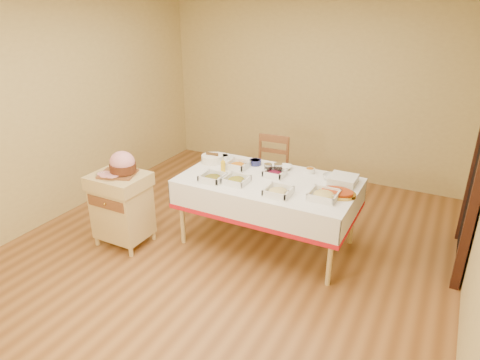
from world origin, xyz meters
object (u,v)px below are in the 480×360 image
object	(u,v)px
preserve_jar_left	(268,169)
preserve_jar_right	(278,169)
butcher_cart	(122,205)
mustard_bottle	(223,166)
plate_stack	(343,180)
brass_platter	(337,193)
bread_basket	(212,159)
dining_chair	(269,173)
ham_on_board	(122,165)
dining_table	(268,194)

from	to	relation	value
preserve_jar_left	preserve_jar_right	xyz separation A→B (m)	(0.10, 0.04, 0.00)
butcher_cart	preserve_jar_right	xyz separation A→B (m)	(1.42, 0.90, 0.35)
preserve_jar_right	mustard_bottle	world-z (taller)	mustard_bottle
preserve_jar_right	mustard_bottle	xyz separation A→B (m)	(-0.54, -0.23, 0.02)
plate_stack	brass_platter	xyz separation A→B (m)	(0.02, -0.29, -0.02)
preserve_jar_right	bread_basket	size ratio (longest dim) A/B	0.48
dining_chair	brass_platter	xyz separation A→B (m)	(1.06, -0.82, 0.30)
preserve_jar_left	mustard_bottle	xyz separation A→B (m)	(-0.45, -0.19, 0.02)
mustard_bottle	brass_platter	distance (m)	1.26
ham_on_board	mustard_bottle	size ratio (longest dim) A/B	2.45
ham_on_board	brass_platter	size ratio (longest dim) A/B	1.06
dining_table	mustard_bottle	size ratio (longest dim) A/B	11.71
butcher_cart	plate_stack	size ratio (longest dim) A/B	3.02
preserve_jar_right	brass_platter	world-z (taller)	preserve_jar_right
ham_on_board	bread_basket	size ratio (longest dim) A/B	1.56
dining_chair	ham_on_board	bearing A→B (deg)	-125.23
dining_table	brass_platter	world-z (taller)	brass_platter
mustard_bottle	plate_stack	size ratio (longest dim) A/B	0.58
ham_on_board	preserve_jar_right	distance (m)	1.64
butcher_cart	preserve_jar_left	world-z (taller)	preserve_jar_left
plate_stack	preserve_jar_right	bearing A→B (deg)	-174.13
bread_basket	mustard_bottle	bearing A→B (deg)	-38.13
preserve_jar_left	brass_platter	distance (m)	0.83
plate_stack	dining_table	bearing A→B (deg)	-160.08
dining_table	butcher_cart	world-z (taller)	butcher_cart
dining_table	preserve_jar_left	xyz separation A→B (m)	(-0.07, 0.15, 0.21)
dining_chair	plate_stack	world-z (taller)	dining_chair
brass_platter	preserve_jar_left	bearing A→B (deg)	167.19
dining_chair	plate_stack	distance (m)	1.20
plate_stack	bread_basket	bearing A→B (deg)	-176.23
preserve_jar_left	brass_platter	bearing A→B (deg)	-12.81
dining_table	brass_platter	distance (m)	0.76
preserve_jar_left	brass_platter	world-z (taller)	preserve_jar_left
ham_on_board	plate_stack	distance (m)	2.27
dining_chair	preserve_jar_right	world-z (taller)	dining_chair
ham_on_board	dining_table	bearing A→B (deg)	26.56
butcher_cart	preserve_jar_right	world-z (taller)	preserve_jar_right
dining_chair	preserve_jar_right	size ratio (longest dim) A/B	8.01
butcher_cart	dining_chair	xyz separation A→B (m)	(1.07, 1.49, 0.02)
dining_table	dining_chair	xyz separation A→B (m)	(-0.33, 0.78, -0.12)
dining_chair	butcher_cart	bearing A→B (deg)	-125.67
dining_table	plate_stack	size ratio (longest dim) A/B	6.81
ham_on_board	plate_stack	xyz separation A→B (m)	(2.07, 0.94, -0.12)
butcher_cart	brass_platter	distance (m)	2.26
butcher_cart	brass_platter	xyz separation A→B (m)	(2.13, 0.67, 0.32)
butcher_cart	preserve_jar_left	distance (m)	1.61
preserve_jar_right	bread_basket	xyz separation A→B (m)	(-0.80, -0.03, -0.01)
preserve_jar_left	butcher_cart	bearing A→B (deg)	-147.05
mustard_bottle	bread_basket	world-z (taller)	mustard_bottle
preserve_jar_left	plate_stack	size ratio (longest dim) A/B	0.41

